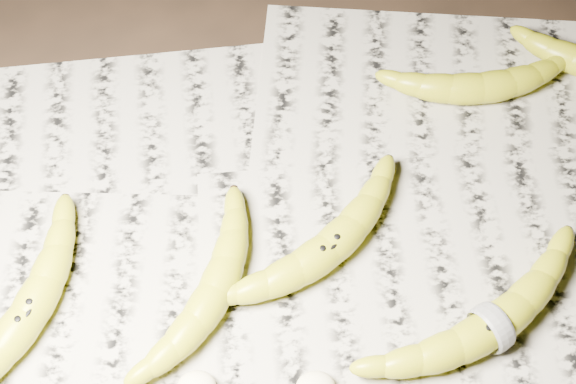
{
  "coord_description": "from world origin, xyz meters",
  "views": [
    {
      "loc": [
        -0.04,
        -0.34,
        0.68
      ],
      "look_at": [
        -0.01,
        0.05,
        0.05
      ],
      "focal_mm": 50.0,
      "sensor_mm": 36.0,
      "label": 1
    }
  ],
  "objects_px": {
    "banana_upper_a": "(481,86)",
    "banana_left_a": "(25,315)",
    "banana_taped": "(492,326)",
    "banana_left_b": "(214,292)",
    "banana_center": "(328,247)"
  },
  "relations": [
    {
      "from": "banana_upper_a",
      "to": "banana_left_a",
      "type": "bearing_deg",
      "value": -155.89
    },
    {
      "from": "banana_left_a",
      "to": "banana_upper_a",
      "type": "height_order",
      "value": "banana_left_a"
    },
    {
      "from": "banana_taped",
      "to": "banana_left_a",
      "type": "bearing_deg",
      "value": 145.81
    },
    {
      "from": "banana_left_a",
      "to": "banana_left_b",
      "type": "height_order",
      "value": "banana_left_a"
    },
    {
      "from": "banana_center",
      "to": "banana_upper_a",
      "type": "relative_size",
      "value": 1.1
    },
    {
      "from": "banana_left_a",
      "to": "banana_upper_a",
      "type": "relative_size",
      "value": 1.15
    },
    {
      "from": "banana_center",
      "to": "banana_taped",
      "type": "xyz_separation_m",
      "value": [
        0.13,
        -0.09,
        0.0
      ]
    },
    {
      "from": "banana_left_a",
      "to": "banana_center",
      "type": "bearing_deg",
      "value": -52.01
    },
    {
      "from": "banana_center",
      "to": "banana_upper_a",
      "type": "xyz_separation_m",
      "value": [
        0.18,
        0.17,
        -0.0
      ]
    },
    {
      "from": "banana_center",
      "to": "banana_left_b",
      "type": "bearing_deg",
      "value": 161.64
    },
    {
      "from": "banana_left_b",
      "to": "banana_taped",
      "type": "distance_m",
      "value": 0.25
    },
    {
      "from": "banana_left_a",
      "to": "banana_left_b",
      "type": "bearing_deg",
      "value": -58.12
    },
    {
      "from": "banana_center",
      "to": "banana_taped",
      "type": "distance_m",
      "value": 0.16
    },
    {
      "from": "banana_taped",
      "to": "banana_upper_a",
      "type": "xyz_separation_m",
      "value": [
        0.05,
        0.26,
        -0.0
      ]
    },
    {
      "from": "banana_center",
      "to": "banana_left_a",
      "type": "bearing_deg",
      "value": 152.54
    }
  ]
}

